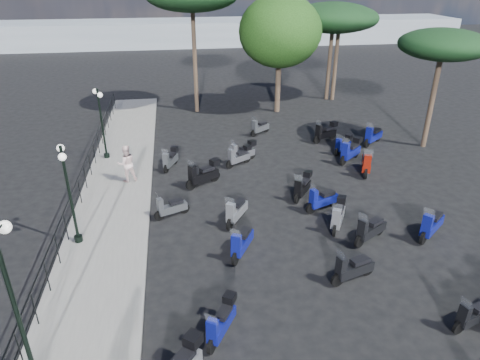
{
  "coord_description": "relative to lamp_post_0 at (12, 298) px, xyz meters",
  "views": [
    {
      "loc": [
        -3.72,
        -14.23,
        8.84
      ],
      "look_at": [
        -1.3,
        1.12,
        1.2
      ],
      "focal_mm": 32.0,
      "sensor_mm": 36.0,
      "label": 1
    }
  ],
  "objects": [
    {
      "name": "scooter_26",
      "position": [
        14.61,
        13.26,
        -1.98
      ],
      "size": [
        1.5,
        1.24,
        1.46
      ],
      "rotation": [
        0.0,
        0.0,
        2.25
      ],
      "color": "black",
      "rests_on": "ground"
    },
    {
      "name": "scooter_25",
      "position": [
        12.47,
        11.24,
        -1.93
      ],
      "size": [
        1.54,
        1.35,
        1.49
      ],
      "rotation": [
        0.0,
        0.0,
        2.27
      ],
      "color": "black",
      "rests_on": "ground"
    },
    {
      "name": "scooter_9",
      "position": [
        6.76,
        11.62,
        -2.03
      ],
      "size": [
        1.39,
        0.96,
        1.24
      ],
      "rotation": [
        0.0,
        0.0,
        2.12
      ],
      "color": "black",
      "rests_on": "ground"
    },
    {
      "name": "scooter_7",
      "position": [
        4.82,
        9.66,
        -1.94
      ],
      "size": [
        1.64,
        1.13,
        1.46
      ],
      "rotation": [
        0.0,
        0.0,
        2.12
      ],
      "color": "black",
      "rests_on": "ground"
    },
    {
      "name": "scooter_8",
      "position": [
        7.02,
        12.05,
        -1.98
      ],
      "size": [
        1.55,
        0.98,
        1.35
      ],
      "rotation": [
        0.0,
        0.0,
        2.06
      ],
      "color": "black",
      "rests_on": "ground"
    },
    {
      "name": "pine_0",
      "position": [
        15.25,
        22.78,
        3.34
      ],
      "size": [
        5.98,
        5.98,
        6.9
      ],
      "color": "#38281E",
      "rests_on": "ground"
    },
    {
      "name": "scooter_17",
      "position": [
        9.58,
        5.32,
        -1.98
      ],
      "size": [
        1.01,
        1.54,
        1.35
      ],
      "rotation": [
        0.0,
        0.0,
        2.62
      ],
      "color": "black",
      "rests_on": "ground"
    },
    {
      "name": "lamp_post_0",
      "position": [
        0.0,
        0.0,
        0.0
      ],
      "size": [
        0.38,
        1.21,
        4.11
      ],
      "rotation": [
        0.0,
        0.0,
        -0.1
      ],
      "color": "black",
      "rests_on": "sidewalk"
    },
    {
      "name": "scooter_16",
      "position": [
        12.69,
        4.15,
        -1.99
      ],
      "size": [
        1.5,
        1.24,
        1.46
      ],
      "rotation": [
        0.0,
        0.0,
        2.25
      ],
      "color": "black",
      "rests_on": "ground"
    },
    {
      "name": "scooter_13",
      "position": [
        8.94,
        7.87,
        -2.0
      ],
      "size": [
        1.12,
        1.41,
        1.31
      ],
      "rotation": [
        0.0,
        0.0,
        2.5
      ],
      "color": "black",
      "rests_on": "ground"
    },
    {
      "name": "scooter_2",
      "position": [
        5.82,
        6.27,
        -2.02
      ],
      "size": [
        1.04,
        1.51,
        1.37
      ],
      "rotation": [
        0.0,
        0.0,
        2.57
      ],
      "color": "black",
      "rests_on": "ground"
    },
    {
      "name": "lamp_post_1",
      "position": [
        0.04,
        5.65,
        -0.26
      ],
      "size": [
        0.47,
        1.05,
        3.65
      ],
      "rotation": [
        0.0,
        0.0,
        0.27
      ],
      "color": "black",
      "rests_on": "sidewalk"
    },
    {
      "name": "scooter_5",
      "position": [
        3.37,
        11.79,
        -2.02
      ],
      "size": [
        0.83,
        1.47,
        1.24
      ],
      "rotation": [
        0.0,
        0.0,
        2.73
      ],
      "color": "black",
      "rests_on": "ground"
    },
    {
      "name": "distant_hills",
      "position": [
        7.46,
        51.41,
        -0.99
      ],
      "size": [
        70.0,
        8.0,
        3.0
      ],
      "primitive_type": "cube",
      "color": "gray",
      "rests_on": "ground"
    },
    {
      "name": "scooter_1",
      "position": [
        4.57,
        0.63,
        -2.01
      ],
      "size": [
        0.98,
        1.43,
        1.27
      ],
      "rotation": [
        0.0,
        0.0,
        2.6
      ],
      "color": "black",
      "rests_on": "ground"
    },
    {
      "name": "scooter_11",
      "position": [
        8.9,
        2.24,
        -2.03
      ],
      "size": [
        1.63,
        0.74,
        1.33
      ],
      "rotation": [
        0.0,
        0.0,
        1.87
      ],
      "color": "black",
      "rests_on": "ground"
    },
    {
      "name": "scooter_19",
      "position": [
        12.52,
        12.39,
        -2.04
      ],
      "size": [
        1.25,
        1.05,
        1.19
      ],
      "rotation": [
        0.0,
        0.0,
        2.24
      ],
      "color": "black",
      "rests_on": "ground"
    },
    {
      "name": "scooter_3",
      "position": [
        3.33,
        7.08,
        -2.08
      ],
      "size": [
        1.42,
        0.74,
        1.19
      ],
      "rotation": [
        0.0,
        0.0,
        1.96
      ],
      "color": "black",
      "rests_on": "ground"
    },
    {
      "name": "pedestrian_far",
      "position": [
        1.43,
        10.37,
        -1.48
      ],
      "size": [
        0.99,
        0.87,
        1.73
      ],
      "primitive_type": "imported",
      "rotation": [
        0.0,
        0.0,
        3.44
      ],
      "color": "silver",
      "rests_on": "sidewalk"
    },
    {
      "name": "pine_3",
      "position": [
        17.33,
        12.58,
        2.96
      ],
      "size": [
        4.48,
        4.48,
        6.28
      ],
      "color": "#38281E",
      "rests_on": "ground"
    },
    {
      "name": "scooter_6",
      "position": [
        5.69,
        4.15,
        -2.01
      ],
      "size": [
        1.0,
        1.56,
        1.38
      ],
      "rotation": [
        0.0,
        0.0,
        2.62
      ],
      "color": "black",
      "rests_on": "ground"
    },
    {
      "name": "pine_1",
      "position": [
        15.64,
        22.55,
        3.32
      ],
      "size": [
        5.42,
        5.42,
        6.78
      ],
      "color": "#38281E",
      "rests_on": "ground"
    },
    {
      "name": "scooter_20",
      "position": [
        12.17,
        14.19,
        -1.96
      ],
      "size": [
        1.62,
        0.99,
        1.4
      ],
      "rotation": [
        0.0,
        0.0,
        2.04
      ],
      "color": "black",
      "rests_on": "ground"
    },
    {
      "name": "scooter_14",
      "position": [
        8.68,
        15.85,
        -2.06
      ],
      "size": [
        1.3,
        1.01,
        1.23
      ],
      "rotation": [
        0.0,
        0.0,
        2.21
      ],
      "color": "black",
      "rests_on": "ground"
    },
    {
      "name": "scooter_15",
      "position": [
        11.37,
        -0.14,
        -2.08
      ],
      "size": [
        1.47,
        0.66,
        1.2
      ],
      "rotation": [
        0.0,
        0.0,
        1.87
      ],
      "color": "black",
      "rests_on": "ground"
    },
    {
      "name": "scooter_4",
      "position": [
        4.87,
        9.85,
        -2.06
      ],
      "size": [
        1.46,
        0.83,
        1.25
      ],
      "rotation": [
        0.0,
        0.0,
        2.01
      ],
      "color": "black",
      "rests_on": "ground"
    },
    {
      "name": "sidewalk",
      "position": [
        0.96,
        9.41,
        -2.42
      ],
      "size": [
        3.0,
        30.0,
        0.15
      ],
      "primitive_type": "cube",
      "color": "slate",
      "rests_on": "ground"
    },
    {
      "name": "scooter_12",
      "position": [
        10.37,
        4.24,
        -2.01
      ],
      "size": [
        1.54,
        1.02,
        1.38
      ],
      "rotation": [
        0.0,
        0.0,
        2.11
      ],
      "color": "black",
      "rests_on": "ground"
    },
    {
      "name": "lamp_post_2",
      "position": [
        0.12,
        13.35,
        -0.29
      ],
      "size": [
        0.58,
        0.99,
        3.59
      ],
      "rotation": [
        0.0,
        0.0,
        0.42
      ],
      "color": "black",
      "rests_on": "sidewalk"
    },
    {
      "name": "broadleaf_tree",
      "position": [
        10.79,
        20.27,
        2.8
      ],
      "size": [
        5.37,
        5.37,
        7.59
      ],
      "color": "#38281E",
      "rests_on": "ground"
    },
    {
      "name": "railing",
      "position": [
        -0.34,
        9.21,
        -1.59
      ],
      "size": [
        0.04,
        26.04,
        1.1
      ],
      "color": "black",
      "rests_on": "sidewalk"
    },
    {
      "name": "scooter_24",
      "position": [
        12.65,
        9.73,
        -1.98
      ],
      "size": [
        0.93,
        1.76,
        1.48
      ],
      "rotation": [
        0.0,
        0.0,
        2.74
      ],
      "color": "black",
      "rests_on": "ground"
    },
    {
      "name": "scooter_18",
      "position": [
        9.42,
        6.67,
        -2.03
      ],
      "size": [
        1.59,
        0.83,
        1.33
      ],
      "rotation": [
        0.0,
        0.0,
        1.96
      ],
      "color": "black",
      "rests_on": "ground"
    },
    {
      "name": "ground",
      "position": [
        7.46,
        6.41,
        -2.49
      ],
      "size": [
        120.0,
        120.0,
        0.0
      ],
      "primitive_type": "plane",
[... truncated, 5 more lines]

